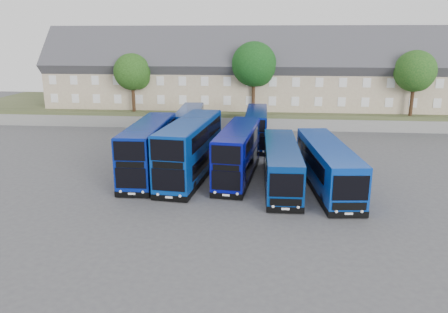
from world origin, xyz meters
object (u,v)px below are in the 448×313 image
dd_front_left (149,151)px  tree_east (416,73)px  coach_east_a (281,166)px  tree_mid (255,66)px  tree_far (444,66)px  tree_west (133,73)px  dd_front_mid (191,150)px

dd_front_left → tree_east: bearing=36.1°
dd_front_left → coach_east_a: dd_front_left is taller
dd_front_left → tree_mid: 24.17m
coach_east_a → tree_far: bearing=51.0°
tree_west → tree_east: 36.00m
coach_east_a → tree_west: 30.11m
dd_front_mid → coach_east_a: bearing=-4.4°
dd_front_mid → tree_west: size_ratio=1.63×
dd_front_mid → tree_far: 42.33m
dd_front_mid → coach_east_a: (7.65, -1.40, -0.75)m
coach_east_a → tree_far: size_ratio=1.43×
coach_east_a → tree_mid: size_ratio=1.35×
dd_front_mid → tree_far: size_ratio=1.44×
dd_front_left → tree_east: size_ratio=1.42×
tree_east → tree_far: bearing=49.4°
tree_west → tree_far: size_ratio=0.88×
tree_far → tree_east: bearing=-130.6°
tree_west → dd_front_mid: bearing=-62.6°
dd_front_left → tree_mid: size_ratio=1.26×
dd_front_left → tree_west: 23.15m
dd_front_left → tree_mid: (8.49, 21.87, 5.82)m
tree_mid → tree_east: tree_mid is taller
tree_mid → tree_far: tree_mid is taller
dd_front_left → coach_east_a: 11.41m
coach_east_a → tree_east: bearing=51.9°
dd_front_mid → tree_mid: tree_mid is taller
dd_front_left → tree_far: size_ratio=1.33×
tree_far → coach_east_a: bearing=-127.8°
tree_mid → tree_far: 26.80m
dd_front_mid → tree_west: (-11.15, 21.49, 4.65)m
dd_front_mid → tree_east: size_ratio=1.53×
tree_west → tree_far: (42.00, 7.00, 0.68)m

